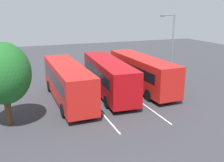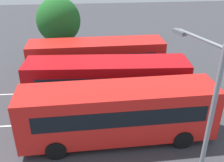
# 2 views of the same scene
# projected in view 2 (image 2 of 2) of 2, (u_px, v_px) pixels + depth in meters

# --- Properties ---
(ground_plane) EXTENTS (72.42, 72.42, 0.00)m
(ground_plane) POSITION_uv_depth(u_px,v_px,m) (102.00, 104.00, 18.20)
(ground_plane) COLOR #38383D
(bus_far_left) EXTENTS (10.58, 2.76, 3.25)m
(bus_far_left) POSITION_uv_depth(u_px,v_px,m) (119.00, 112.00, 14.10)
(bus_far_left) COLOR red
(bus_far_left) RESTS_ON ground
(bus_center_left) EXTENTS (10.65, 3.04, 3.25)m
(bus_center_left) POSITION_uv_depth(u_px,v_px,m) (107.00, 81.00, 17.32)
(bus_center_left) COLOR #B70C11
(bus_center_left) RESTS_ON ground
(bus_center_right) EXTENTS (10.56, 2.67, 3.25)m
(bus_center_right) POSITION_uv_depth(u_px,v_px,m) (97.00, 59.00, 20.79)
(bus_center_right) COLOR red
(bus_center_right) RESTS_ON ground
(street_lamp) EXTENTS (0.93, 2.31, 7.30)m
(street_lamp) POSITION_uv_depth(u_px,v_px,m) (203.00, 129.00, 8.91)
(street_lamp) COLOR gray
(street_lamp) RESTS_ON ground
(depot_tree) EXTENTS (4.01, 3.61, 5.82)m
(depot_tree) POSITION_uv_depth(u_px,v_px,m) (59.00, 21.00, 23.96)
(depot_tree) COLOR #4C3823
(depot_tree) RESTS_ON ground
(lane_stripe_outer_left) EXTENTS (15.13, 0.20, 0.01)m
(lane_stripe_outer_left) POSITION_uv_depth(u_px,v_px,m) (104.00, 121.00, 16.45)
(lane_stripe_outer_left) COLOR silver
(lane_stripe_outer_left) RESTS_ON ground
(lane_stripe_inner_left) EXTENTS (15.13, 0.20, 0.01)m
(lane_stripe_inner_left) POSITION_uv_depth(u_px,v_px,m) (100.00, 90.00, 19.94)
(lane_stripe_inner_left) COLOR silver
(lane_stripe_inner_left) RESTS_ON ground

